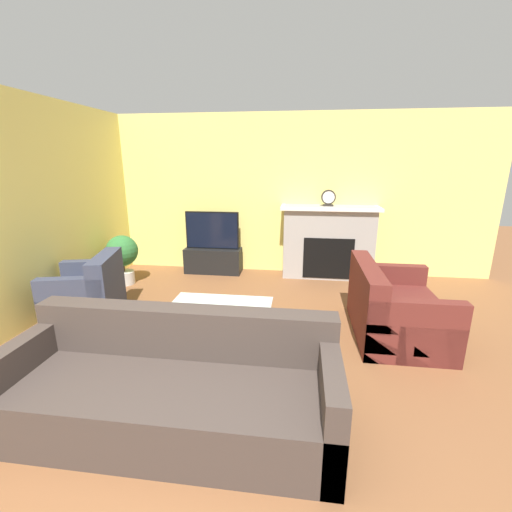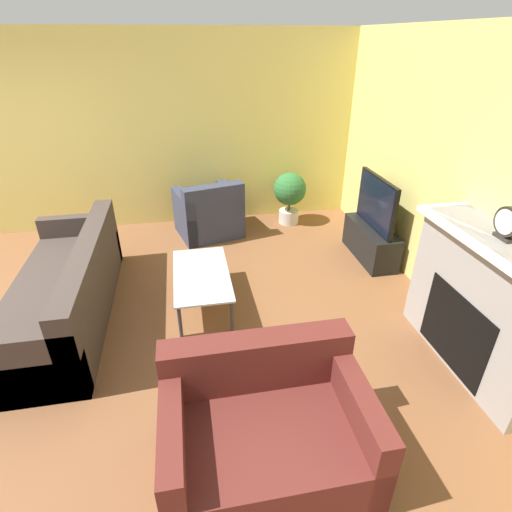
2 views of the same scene
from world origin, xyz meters
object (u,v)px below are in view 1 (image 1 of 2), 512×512
armchair_by_window (89,296)px  potted_plant (122,255)px  mantel_clock (328,198)px  couch_sectional (174,390)px  couch_loveseat (393,311)px  coffee_table (221,307)px  tv (212,230)px

armchair_by_window → potted_plant: (-0.20, 1.25, 0.18)m
potted_plant → mantel_clock: mantel_clock is taller
couch_sectional → armchair_by_window: (-1.71, 1.59, 0.01)m
potted_plant → armchair_by_window: bearing=-81.0°
couch_loveseat → coffee_table: couch_loveseat is taller
couch_sectional → mantel_clock: (1.32, 3.64, 1.06)m
tv → couch_loveseat: 3.27m
tv → mantel_clock: mantel_clock is taller
tv → potted_plant: (-1.28, -0.76, -0.28)m
mantel_clock → tv: bearing=-178.7°
couch_loveseat → potted_plant: bearing=73.1°
couch_loveseat → couch_sectional: bearing=130.3°
tv → couch_sectional: bearing=-80.1°
potted_plant → mantel_clock: (3.23, 0.80, 0.86)m
armchair_by_window → mantel_clock: (3.03, 2.05, 1.04)m
tv → mantel_clock: size_ratio=3.53×
couch_sectional → potted_plant: (-1.91, 2.84, 0.20)m
couch_loveseat → potted_plant: size_ratio=1.64×
tv → coffee_table: bearing=-73.5°
tv → potted_plant: bearing=-149.3°
couch_loveseat → coffee_table: bearing=98.5°
tv → couch_loveseat: bearing=-36.8°
armchair_by_window → potted_plant: 1.28m
couch_sectional → potted_plant: 3.42m
potted_plant → couch_loveseat: bearing=-16.9°
potted_plant → couch_sectional: bearing=-56.1°
couch_sectional → coffee_table: bearing=88.6°
couch_loveseat → coffee_table: (-1.93, -0.29, 0.06)m
coffee_table → tv: bearing=106.5°
potted_plant → tv: bearing=30.7°
armchair_by_window → mantel_clock: mantel_clock is taller
armchair_by_window → potted_plant: bearing=174.9°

